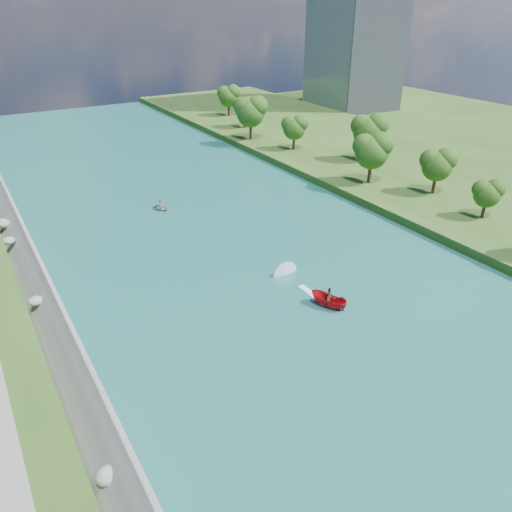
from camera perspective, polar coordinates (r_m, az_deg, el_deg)
ground at (r=53.75m, az=10.10°, el=-9.93°), size 260.00×260.00×0.00m
river_water at (r=67.26m, az=-0.94°, el=-1.11°), size 55.00×240.00×0.10m
berm_east at (r=99.34m, az=24.67°, el=6.50°), size 44.00×240.00×1.50m
riprap_bank at (r=59.08m, az=-22.95°, el=-6.02°), size 4.82×236.00×4.34m
office_tower at (r=168.69m, az=11.61°, el=26.34°), size 22.00×22.00×60.00m
trees_east at (r=95.43m, az=14.15°, el=11.21°), size 19.00×144.62×11.99m
motorboat at (r=59.64m, az=7.57°, el=-4.54°), size 3.60×19.21×2.05m
raft at (r=86.52m, az=-10.84°, el=5.49°), size 3.17×3.77×1.65m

